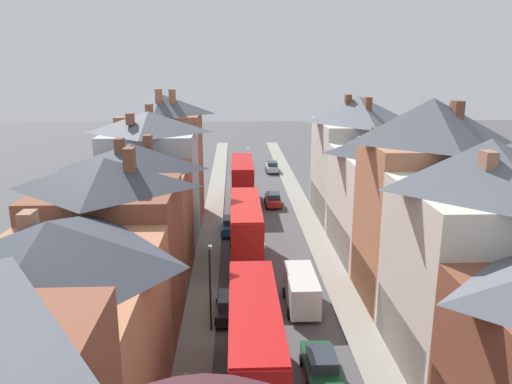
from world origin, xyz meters
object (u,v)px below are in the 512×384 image
double_decker_bus_mid_street (242,181)px  car_near_blue (241,179)px  double_decker_bus_far_approaching (254,349)px  street_lamp (210,284)px  car_mid_white (321,365)px  double_decker_bus_lead (246,232)px  car_mid_black (231,225)px  car_parked_left_a (273,199)px  car_parked_right_a (240,160)px  car_parked_left_b (240,169)px  car_far_grey (230,305)px  delivery_van (301,289)px  car_near_silver (272,167)px

double_decker_bus_mid_street → car_near_blue: 10.03m
double_decker_bus_far_approaching → street_lamp: size_ratio=1.96×
double_decker_bus_mid_street → car_near_blue: double_decker_bus_mid_street is taller
double_decker_bus_far_approaching → car_mid_white: 4.39m
double_decker_bus_lead → car_mid_black: bearing=99.6°
car_mid_white → car_parked_left_a: bearing=90.0°
double_decker_bus_far_approaching → car_parked_right_a: double_decker_bus_far_approaching is taller
double_decker_bus_far_approaching → car_parked_left_b: size_ratio=2.44×
car_parked_left_b → car_far_grey: size_ratio=1.06×
double_decker_bus_mid_street → car_far_grey: bearing=-92.7°
double_decker_bus_mid_street → car_far_grey: size_ratio=2.57×
double_decker_bus_lead → delivery_van: double_decker_bus_lead is taller
double_decker_bus_lead → car_parked_left_a: (3.61, 17.23, -2.01)m
double_decker_bus_far_approaching → car_mid_black: 25.22m
car_parked_right_a → car_near_silver: bearing=-47.7°
car_parked_right_a → car_parked_left_b: 6.78m
delivery_van → car_far_grey: bearing=-167.4°
car_parked_left_a → delivery_van: (0.00, -25.13, 0.53)m
car_parked_left_a → car_mid_white: size_ratio=1.04×
double_decker_bus_mid_street → car_near_silver: double_decker_bus_mid_street is taller
double_decker_bus_lead → car_parked_left_b: bearing=90.0°
car_parked_left_b → double_decker_bus_mid_street: bearing=-90.0°
car_near_blue → car_parked_right_a: 13.28m
double_decker_bus_mid_street → car_parked_left_b: (0.01, 16.34, -2.00)m
car_parked_right_a → car_mid_black: (-1.30, -33.54, 0.00)m
double_decker_bus_mid_street → car_near_blue: size_ratio=2.44×
double_decker_bus_far_approaching → car_parked_right_a: 58.68m
car_parked_left_b → delivery_van: 42.43m
car_parked_right_a → street_lamp: street_lamp is taller
delivery_van → car_parked_right_a: bearing=94.2°
car_mid_white → car_far_grey: bearing=125.0°
double_decker_bus_mid_street → car_far_grey: double_decker_bus_mid_street is taller
street_lamp → car_far_grey: bearing=58.0°
car_mid_white → car_mid_black: bearing=101.7°
delivery_van → street_lamp: street_lamp is taller
double_decker_bus_lead → car_parked_right_a: 41.21m
car_parked_left_a → car_far_grey: same height
car_parked_right_a → car_mid_black: size_ratio=1.03×
car_mid_white → double_decker_bus_far_approaching: bearing=-157.5°
car_near_silver → car_parked_left_b: 5.09m
double_decker_bus_lead → car_mid_black: 7.97m
car_near_blue → car_far_grey: size_ratio=1.05×
double_decker_bus_mid_street → car_parked_left_b: size_ratio=2.44×
car_mid_black → car_mid_white: bearing=-78.3°
car_mid_white → car_far_grey: car_mid_white is taller
car_mid_black → street_lamp: bearing=-93.6°
double_decker_bus_far_approaching → car_parked_left_a: bearing=84.1°
car_parked_left_a → car_near_blue: bearing=108.7°
car_parked_left_b → car_far_grey: (-1.30, -43.37, -0.01)m
car_parked_left_b → delivery_van: bearing=-85.1°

